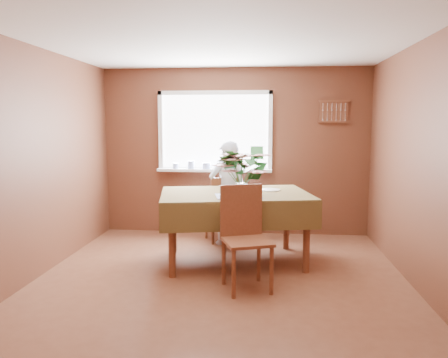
# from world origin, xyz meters

# --- Properties ---
(floor) EXTENTS (4.50, 4.50, 0.00)m
(floor) POSITION_xyz_m (0.00, 0.00, 0.00)
(floor) COLOR brown
(floor) RESTS_ON ground
(ceiling) EXTENTS (4.50, 4.50, 0.00)m
(ceiling) POSITION_xyz_m (0.00, 0.00, 2.50)
(ceiling) COLOR white
(ceiling) RESTS_ON wall_back
(wall_back) EXTENTS (4.00, 0.00, 4.00)m
(wall_back) POSITION_xyz_m (0.00, 2.25, 1.25)
(wall_back) COLOR brown
(wall_back) RESTS_ON floor
(wall_front) EXTENTS (4.00, 0.00, 4.00)m
(wall_front) POSITION_xyz_m (0.00, -2.25, 1.25)
(wall_front) COLOR brown
(wall_front) RESTS_ON floor
(wall_left) EXTENTS (0.00, 4.50, 4.50)m
(wall_left) POSITION_xyz_m (-2.00, 0.00, 1.25)
(wall_left) COLOR brown
(wall_left) RESTS_ON floor
(wall_right) EXTENTS (0.00, 4.50, 4.50)m
(wall_right) POSITION_xyz_m (2.00, 0.00, 1.25)
(wall_right) COLOR brown
(wall_right) RESTS_ON floor
(window_assembly) EXTENTS (1.72, 0.20, 1.22)m
(window_assembly) POSITION_xyz_m (-0.30, 2.20, 1.35)
(window_assembly) COLOR white
(window_assembly) RESTS_ON wall_back
(spoon_rack) EXTENTS (0.44, 0.05, 0.33)m
(spoon_rack) POSITION_xyz_m (1.45, 2.22, 1.85)
(spoon_rack) COLOR brown
(spoon_rack) RESTS_ON wall_back
(dining_table) EXTENTS (1.96, 1.52, 0.86)m
(dining_table) POSITION_xyz_m (0.11, 0.82, 0.75)
(dining_table) COLOR brown
(dining_table) RESTS_ON floor
(chair_far) EXTENTS (0.52, 0.53, 0.93)m
(chair_far) POSITION_xyz_m (-0.13, 1.70, 0.51)
(chair_far) COLOR brown
(chair_far) RESTS_ON floor
(chair_near) EXTENTS (0.58, 0.58, 1.05)m
(chair_near) POSITION_xyz_m (0.26, 0.02, 0.56)
(chair_near) COLOR brown
(chair_near) RESTS_ON floor
(seated_woman) EXTENTS (0.61, 0.50, 1.44)m
(seated_woman) POSITION_xyz_m (-0.05, 1.61, 0.72)
(seated_woman) COLOR white
(seated_woman) RESTS_ON floor
(flower_bouquet) EXTENTS (0.61, 0.61, 0.53)m
(flower_bouquet) POSITION_xyz_m (0.19, 0.56, 1.20)
(flower_bouquet) COLOR white
(flower_bouquet) RESTS_ON dining_table
(side_plate) EXTENTS (0.32, 0.32, 0.01)m
(side_plate) POSITION_xyz_m (0.53, 1.03, 0.86)
(side_plate) COLOR white
(side_plate) RESTS_ON dining_table
(table_knife) EXTENTS (0.04, 0.23, 0.00)m
(table_knife) POSITION_xyz_m (0.34, 0.67, 0.86)
(table_knife) COLOR silver
(table_knife) RESTS_ON dining_table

